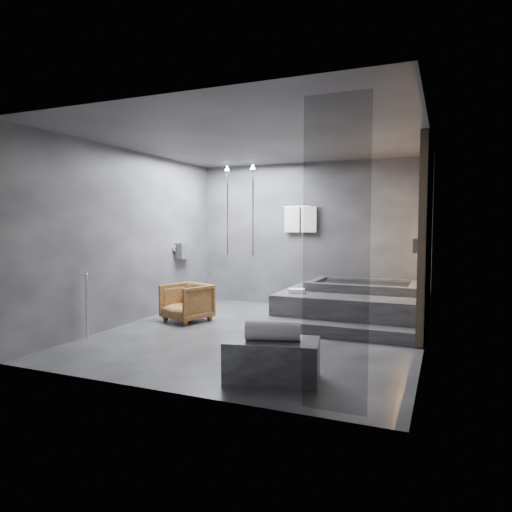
% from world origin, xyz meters
% --- Properties ---
extents(room, '(5.00, 5.04, 2.82)m').
position_xyz_m(room, '(0.40, 0.24, 1.73)').
color(room, '#28282A').
rests_on(room, ground).
extents(tub_deck, '(2.20, 2.00, 0.50)m').
position_xyz_m(tub_deck, '(1.05, 1.45, 0.25)').
color(tub_deck, '#2C2C2F').
rests_on(tub_deck, ground).
extents(tub_step, '(2.20, 0.36, 0.18)m').
position_xyz_m(tub_step, '(1.05, 0.27, 0.09)').
color(tub_step, '#2C2C2F').
rests_on(tub_step, ground).
extents(concrete_bench, '(1.03, 0.70, 0.43)m').
position_xyz_m(concrete_bench, '(0.86, -1.81, 0.21)').
color(concrete_bench, '#2E2E30').
rests_on(concrete_bench, ground).
extents(driftwood_chair, '(0.86, 0.87, 0.62)m').
position_xyz_m(driftwood_chair, '(-1.47, 0.35, 0.31)').
color(driftwood_chair, '#482912').
rests_on(driftwood_chair, ground).
extents(rolled_towel, '(0.59, 0.35, 0.20)m').
position_xyz_m(rolled_towel, '(0.87, -1.83, 0.53)').
color(rolled_towel, silver).
rests_on(rolled_towel, concrete_bench).
extents(deck_towel, '(0.30, 0.26, 0.07)m').
position_xyz_m(deck_towel, '(0.28, 0.85, 0.53)').
color(deck_towel, white).
rests_on(deck_towel, tub_deck).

